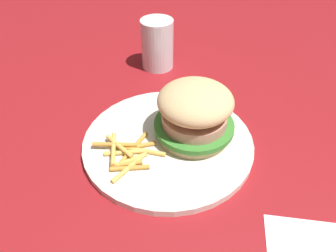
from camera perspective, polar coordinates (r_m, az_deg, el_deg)
ground_plane at (r=0.54m, az=2.73°, el=-4.15°), size 1.60×1.60×0.00m
plate at (r=0.54m, az=0.00°, el=-2.90°), size 0.28×0.28×0.01m
sandwich at (r=0.52m, az=4.73°, el=2.44°), size 0.13×0.13×0.09m
fries_pile at (r=0.51m, az=-7.08°, el=-4.78°), size 0.12×0.11×0.01m
drink_glass at (r=0.73m, az=-1.89°, el=13.90°), size 0.07×0.07×0.11m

